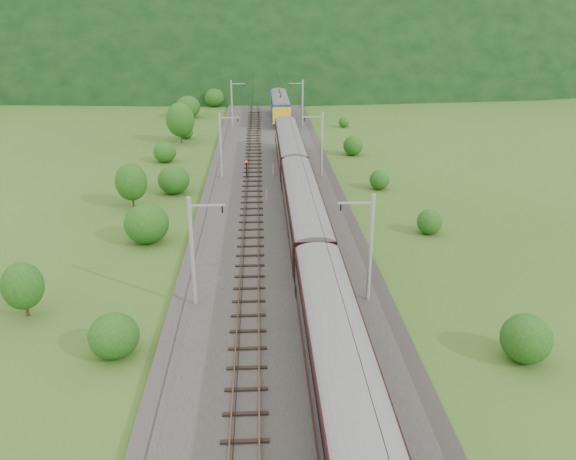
{
  "coord_description": "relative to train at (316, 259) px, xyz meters",
  "views": [
    {
      "loc": [
        -1.37,
        -35.61,
        20.0
      ],
      "look_at": [
        0.83,
        8.08,
        2.6
      ],
      "focal_mm": 35.0,
      "sensor_mm": 36.0,
      "label": 1
    }
  ],
  "objects": [
    {
      "name": "track_left",
      "position": [
        -4.8,
        10.18,
        -3.33
      ],
      "size": [
        2.4,
        220.0,
        0.27
      ],
      "color": "brown",
      "rests_on": "railbed"
    },
    {
      "name": "catenary_right",
      "position": [
        3.72,
        32.18,
        0.8
      ],
      "size": [
        2.54,
        192.28,
        8.0
      ],
      "color": "gray",
      "rests_on": "railbed"
    },
    {
      "name": "catenary_left",
      "position": [
        -8.52,
        32.18,
        0.8
      ],
      "size": [
        2.54,
        192.28,
        8.0
      ],
      "color": "gray",
      "rests_on": "railbed"
    },
    {
      "name": "mountain_main",
      "position": [
        -2.4,
        260.18,
        -3.7
      ],
      "size": [
        504.0,
        360.0,
        244.0
      ],
      "primitive_type": "ellipsoid",
      "color": "black",
      "rests_on": "ground"
    },
    {
      "name": "hazard_post_near",
      "position": [
        -3.15,
        22.7,
        -2.76
      ],
      "size": [
        0.14,
        0.14,
        1.28
      ],
      "primitive_type": "cylinder",
      "color": "red",
      "rests_on": "railbed"
    },
    {
      "name": "vegetation_right",
      "position": [
        10.21,
        -0.36,
        -2.44
      ],
      "size": [
        6.32,
        108.59,
        2.93
      ],
      "color": "#1B4512",
      "rests_on": "ground"
    },
    {
      "name": "train",
      "position": [
        0.0,
        0.0,
        0.0
      ],
      "size": [
        3.14,
        150.41,
        5.48
      ],
      "color": "black",
      "rests_on": "ground"
    },
    {
      "name": "signal",
      "position": [
        -5.52,
        31.64,
        -2.08
      ],
      "size": [
        0.25,
        0.25,
        2.25
      ],
      "color": "black",
      "rests_on": "railbed"
    },
    {
      "name": "vegetation_left",
      "position": [
        -16.43,
        19.37,
        -1.25
      ],
      "size": [
        10.25,
        141.16,
        6.64
      ],
      "color": "#1B4512",
      "rests_on": "ground"
    },
    {
      "name": "hazard_post_far",
      "position": [
        -2.17,
        32.52,
        -2.61
      ],
      "size": [
        0.17,
        0.17,
        1.57
      ],
      "primitive_type": "cylinder",
      "color": "red",
      "rests_on": "railbed"
    },
    {
      "name": "track_right",
      "position": [
        -0.0,
        10.18,
        -3.33
      ],
      "size": [
        2.4,
        220.0,
        0.27
      ],
      "color": "brown",
      "rests_on": "railbed"
    },
    {
      "name": "overhead_wires",
      "position": [
        -2.4,
        10.18,
        3.4
      ],
      "size": [
        4.83,
        198.0,
        0.03
      ],
      "color": "black",
      "rests_on": "ground"
    },
    {
      "name": "ground",
      "position": [
        -2.4,
        0.18,
        -3.7
      ],
      "size": [
        600.0,
        600.0,
        0.0
      ],
      "primitive_type": "plane",
      "color": "#3B561B",
      "rests_on": "ground"
    },
    {
      "name": "railbed",
      "position": [
        -2.4,
        10.18,
        -3.55
      ],
      "size": [
        14.0,
        220.0,
        0.3
      ],
      "primitive_type": "cube",
      "color": "#38332D",
      "rests_on": "ground"
    },
    {
      "name": "mountain_ridge",
      "position": [
        -122.4,
        300.18,
        -3.7
      ],
      "size": [
        336.0,
        280.0,
        132.0
      ],
      "primitive_type": "ellipsoid",
      "color": "black",
      "rests_on": "ground"
    }
  ]
}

